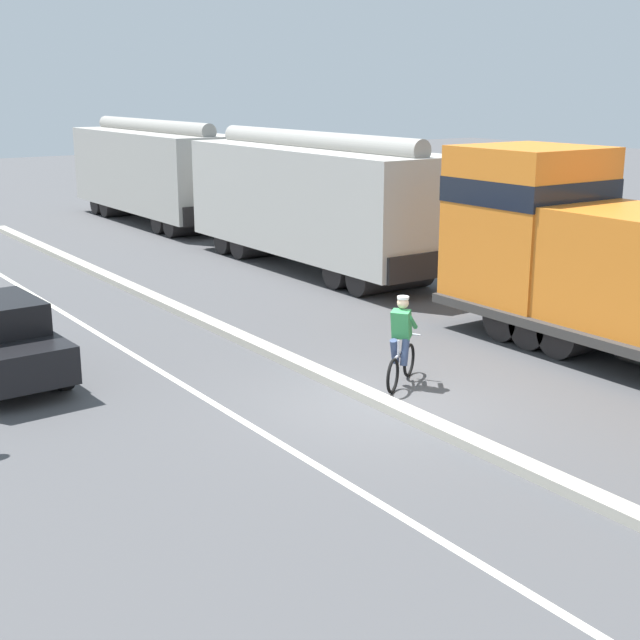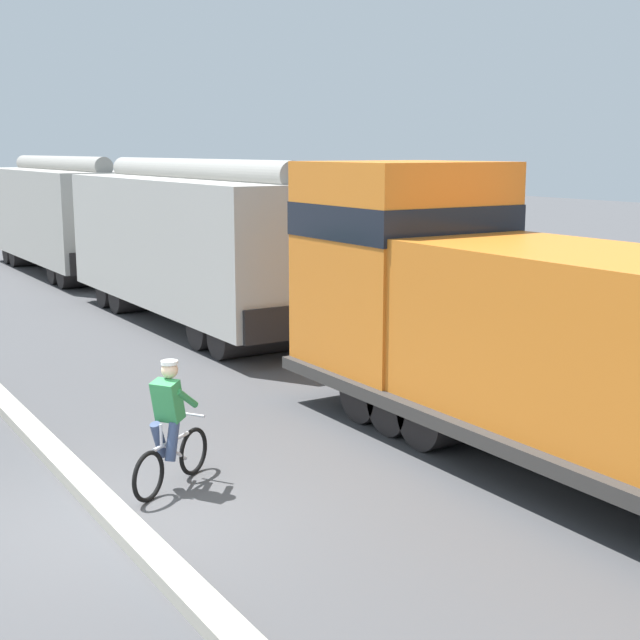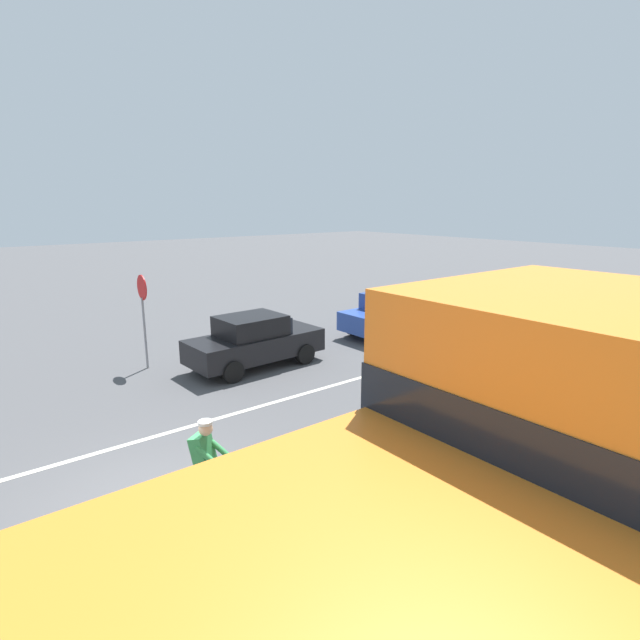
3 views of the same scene
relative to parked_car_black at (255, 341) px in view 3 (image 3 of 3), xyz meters
The scene contains 8 objects.
ground_plane 7.42m from the parked_car_black, 45.20° to the right, with size 120.00×120.00×0.00m, color #4C4C4F.
median_curb 5.30m from the parked_car_black, ahead, with size 0.36×36.00×0.16m, color #B2AD9E.
lane_stripe 3.01m from the parked_car_black, 15.41° to the left, with size 0.14×36.00×0.01m, color silver.
parked_car_black is the anchor object (origin of this frame).
parked_car_blue 6.18m from the parked_car_black, 91.05° to the left, with size 1.85×4.21×1.62m.
parked_car_green 11.29m from the parked_car_black, 89.90° to the left, with size 1.84×4.20×1.62m.
cyclist 7.72m from the parked_car_black, 36.51° to the right, with size 1.46×1.00×1.71m.
stop_sign 3.49m from the parked_car_black, 125.47° to the right, with size 0.76×0.08×2.88m.
Camera 3 is at (7.63, -2.31, 4.94)m, focal length 28.00 mm.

